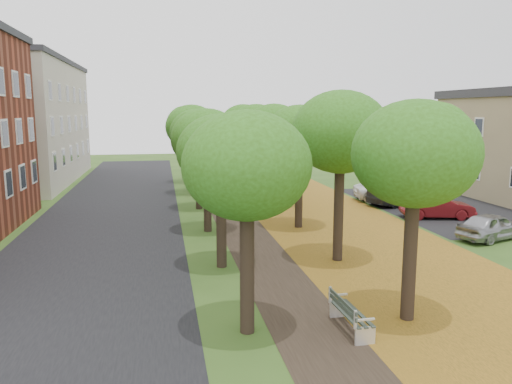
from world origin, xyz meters
name	(u,v)px	position (x,y,z in m)	size (l,w,h in m)	color
ground	(323,326)	(0.00, 0.00, 0.00)	(120.00, 120.00, 0.00)	#2D4C19
street_asphalt	(107,223)	(-7.50, 15.00, 0.00)	(8.00, 70.00, 0.01)	black
footpath	(241,217)	(0.00, 15.00, 0.00)	(3.20, 70.00, 0.01)	black
leaf_verge	(324,214)	(5.00, 15.00, 0.01)	(7.50, 70.00, 0.01)	#9E691D
parking_lot	(444,206)	(13.50, 16.00, 0.00)	(9.00, 16.00, 0.01)	black
tree_row_west	(202,134)	(-2.20, 15.00, 4.83)	(3.70, 33.70, 6.44)	black
tree_row_east	(286,133)	(2.60, 15.00, 4.83)	(3.70, 33.70, 6.44)	black
building_cream	(10,121)	(-17.00, 33.00, 5.21)	(10.30, 20.30, 10.40)	beige
bench	(349,314)	(0.62, -0.43, 0.49)	(0.65, 2.02, 0.95)	#29332A
car_silver	(492,226)	(11.00, 7.80, 0.65)	(1.54, 3.82, 1.30)	#9F9FA3
car_red	(437,207)	(11.00, 12.67, 0.67)	(1.41, 4.04, 1.33)	maroon
car_grey	(402,193)	(11.00, 17.02, 0.73)	(2.05, 5.05, 1.47)	#2E2E33
car_white	(392,190)	(11.00, 18.44, 0.71)	(2.35, 5.09, 1.41)	white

